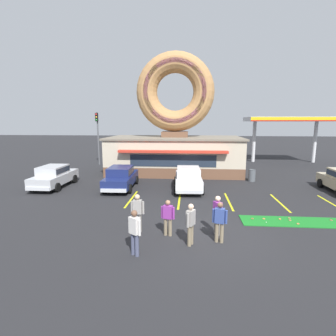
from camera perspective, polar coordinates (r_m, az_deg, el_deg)
name	(u,v)px	position (r m, az deg, el deg)	size (l,w,h in m)	color
ground_plane	(210,236)	(11.61, 9.23, -14.32)	(160.00, 160.00, 0.00)	#232326
donut_shop_building	(175,133)	(24.55, 1.51, 7.65)	(12.30, 6.75, 10.96)	brown
putting_mat	(291,222)	(14.18, 25.29, -10.52)	(4.77, 1.36, 0.03)	#197523
mini_donut_near_left	(252,219)	(13.79, 17.90, -10.45)	(0.13, 0.13, 0.04)	brown
mini_donut_near_right	(280,219)	(14.23, 23.18, -10.16)	(0.13, 0.13, 0.04)	#D17F47
mini_donut_mid_left	(264,219)	(13.96, 20.14, -10.34)	(0.13, 0.13, 0.04)	#D17F47
mini_donut_mid_centre	(290,220)	(14.25, 25.03, -10.26)	(0.13, 0.13, 0.04)	#A5724C
mini_donut_mid_right	(289,218)	(14.52, 24.89, -9.88)	(0.13, 0.13, 0.04)	#A5724C
mini_donut_far_left	(331,220)	(15.21, 31.97, -9.59)	(0.13, 0.13, 0.04)	#A5724C
mini_donut_far_centre	(298,224)	(13.94, 26.45, -10.81)	(0.13, 0.13, 0.04)	#D17F47
golf_ball	(266,222)	(13.54, 20.60, -11.00)	(0.04, 0.04, 0.04)	white
car_navy	(121,177)	(19.12, -10.21, -1.86)	(2.09, 4.61, 1.60)	navy
car_silver	(54,175)	(20.97, -23.56, -1.49)	(1.98, 4.56, 1.60)	#B2B5BA
car_white	(188,178)	(18.55, 4.43, -2.10)	(2.13, 4.63, 1.60)	silver
pedestrian_blue_sweater_man	(168,216)	(11.17, -0.04, -10.46)	(0.58, 0.32, 1.55)	#7F7056
pedestrian_hooded_kid	(135,231)	(9.65, -7.28, -13.35)	(0.50, 0.42, 1.70)	#474C66
pedestrian_leather_jacket_man	(138,211)	(11.57, -6.65, -9.32)	(0.60, 0.24, 1.69)	slate
pedestrian_clipboard_woman	(217,213)	(11.44, 10.71, -9.65)	(0.38, 0.54, 1.69)	slate
pedestrian_beanie_man	(220,220)	(10.74, 11.17, -11.10)	(0.58, 0.32, 1.66)	#7F7056
pedestrian_crossing_woman	(191,222)	(10.36, 4.95, -11.71)	(0.38, 0.55, 1.67)	#7F7056
trash_bin	(252,175)	(22.23, 17.79, -1.50)	(0.57, 0.57, 0.97)	#51565B
traffic_light_pole	(98,131)	(30.10, -15.06, 7.70)	(0.28, 0.47, 5.80)	#595B60
gas_station_canopy	(286,121)	(34.00, 24.25, 9.34)	(9.00, 4.46, 5.30)	silver
parking_stripe_far_left	(131,199)	(16.65, -7.96, -6.67)	(0.12, 3.60, 0.01)	yellow
parking_stripe_left	(179,200)	(16.27, 2.48, -6.98)	(0.12, 3.60, 0.01)	yellow
parking_stripe_mid_left	(229,201)	(16.43, 13.07, -7.06)	(0.12, 3.60, 0.01)	yellow
parking_stripe_centre	(280,202)	(17.13, 23.12, -6.92)	(0.12, 3.60, 0.01)	yellow
parking_stripe_mid_right	(332,204)	(18.30, 32.13, -6.62)	(0.12, 3.60, 0.01)	yellow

